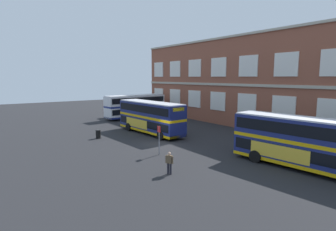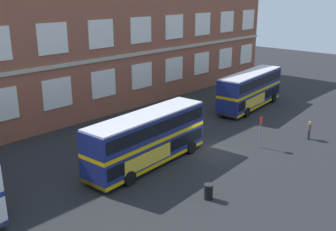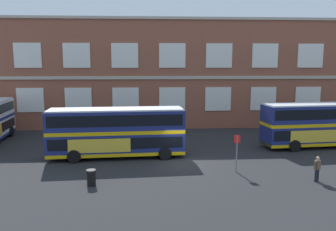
% 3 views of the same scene
% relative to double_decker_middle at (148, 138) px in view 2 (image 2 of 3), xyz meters
% --- Properties ---
extents(ground_plane, '(120.00, 120.00, 0.00)m').
position_rel_double_decker_middle_xyz_m(ground_plane, '(5.16, 0.06, -2.15)').
color(ground_plane, '#232326').
extents(brick_terminal_building, '(54.54, 8.19, 12.99)m').
position_rel_double_decker_middle_xyz_m(brick_terminal_building, '(8.12, 16.04, 4.20)').
color(brick_terminal_building, brown).
rests_on(brick_terminal_building, ground).
extents(double_decker_middle, '(11.14, 3.39, 4.07)m').
position_rel_double_decker_middle_xyz_m(double_decker_middle, '(0.00, 0.00, 0.00)').
color(double_decker_middle, navy).
rests_on(double_decker_middle, ground).
extents(double_decker_far, '(11.21, 3.73, 4.07)m').
position_rel_double_decker_middle_xyz_m(double_decker_far, '(18.62, 2.53, 0.00)').
color(double_decker_far, navy).
rests_on(double_decker_far, ground).
extents(waiting_passenger, '(0.60, 0.42, 1.70)m').
position_rel_double_decker_middle_xyz_m(waiting_passenger, '(13.63, -6.67, -1.22)').
color(waiting_passenger, black).
rests_on(waiting_passenger, ground).
extents(bus_stand_flag, '(0.44, 0.10, 2.70)m').
position_rel_double_decker_middle_xyz_m(bus_stand_flag, '(8.85, -4.45, -0.51)').
color(bus_stand_flag, slate).
rests_on(bus_stand_flag, ground).
extents(station_litter_bin, '(0.60, 0.60, 1.03)m').
position_rel_double_decker_middle_xyz_m(station_litter_bin, '(-1.03, -6.56, -1.63)').
color(station_litter_bin, black).
rests_on(station_litter_bin, ground).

